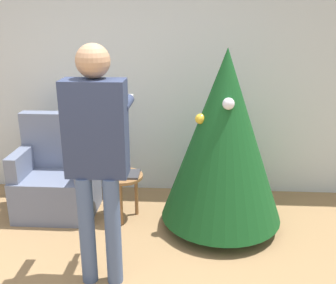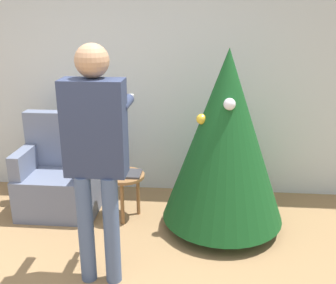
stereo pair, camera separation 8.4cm
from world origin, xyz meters
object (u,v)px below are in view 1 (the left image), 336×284
at_px(armchair, 58,179).
at_px(side_stool, 123,182).
at_px(christmas_tree, 224,137).
at_px(person_standing, 97,146).

bearing_deg(armchair, side_stool, -8.69).
xyz_separation_m(christmas_tree, armchair, (-1.65, 0.19, -0.55)).
bearing_deg(side_stool, person_standing, -90.12).
bearing_deg(side_stool, armchair, 171.31).
distance_m(armchair, person_standing, 1.44).
distance_m(christmas_tree, person_standing, 1.29).
bearing_deg(person_standing, christmas_tree, 40.96).
bearing_deg(armchair, person_standing, -56.23).
relative_size(christmas_tree, side_stool, 3.64).
height_order(christmas_tree, armchair, christmas_tree).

